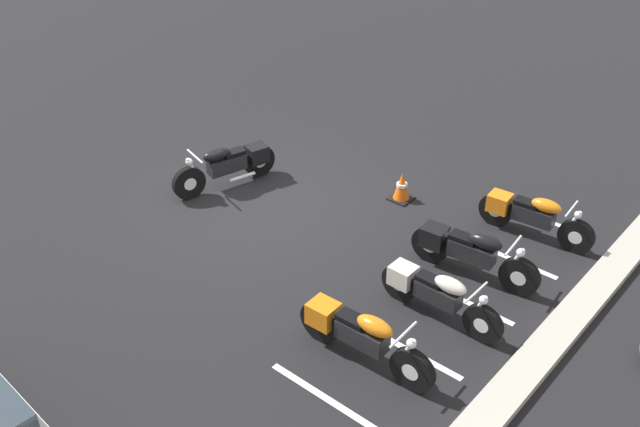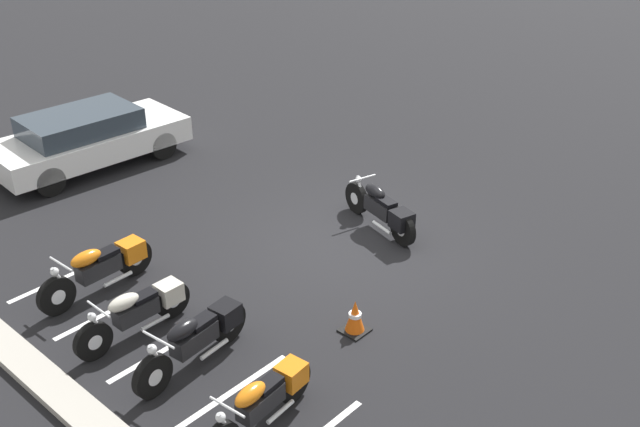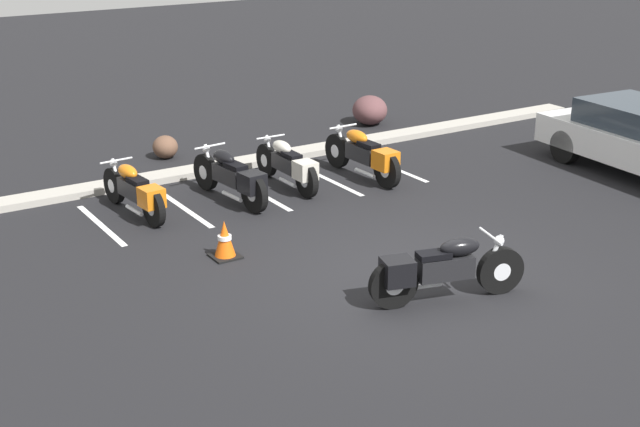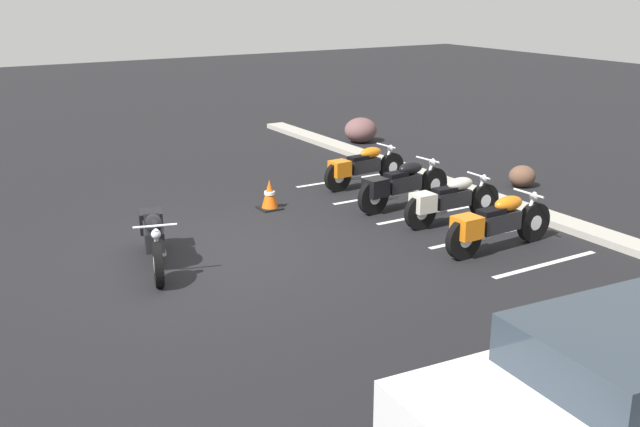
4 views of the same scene
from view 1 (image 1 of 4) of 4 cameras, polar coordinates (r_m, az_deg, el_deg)
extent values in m
plane|color=black|center=(13.83, -4.86, 0.91)|extent=(60.00, 60.00, 0.00)
cylinder|color=black|center=(13.94, -9.95, 2.31)|extent=(0.64, 0.28, 0.64)
cylinder|color=silver|center=(13.94, -9.95, 2.31)|extent=(0.27, 0.18, 0.24)
cylinder|color=black|center=(14.51, -4.65, 4.03)|extent=(0.64, 0.28, 0.64)
cylinder|color=silver|center=(14.51, -4.65, 4.03)|extent=(0.27, 0.18, 0.24)
cube|color=black|center=(14.16, -7.12, 3.75)|extent=(0.78, 0.45, 0.29)
ellipsoid|color=black|center=(13.96, -7.89, 4.46)|extent=(0.59, 0.38, 0.23)
cube|color=black|center=(14.13, -6.59, 4.62)|extent=(0.47, 0.34, 0.08)
cube|color=black|center=(14.41, -4.85, 4.58)|extent=(0.46, 0.44, 0.33)
cylinder|color=silver|center=(13.86, -9.62, 3.34)|extent=(0.26, 0.12, 0.51)
cylinder|color=silver|center=(13.76, -9.50, 4.32)|extent=(0.19, 0.59, 0.03)
sphere|color=silver|center=(13.75, -9.94, 3.89)|extent=(0.14, 0.14, 0.14)
cylinder|color=silver|center=(14.29, -5.93, 2.80)|extent=(0.53, 0.21, 0.07)
cylinder|color=black|center=(13.01, 18.93, -1.66)|extent=(0.16, 0.61, 0.61)
cylinder|color=silver|center=(13.01, 18.93, -1.66)|extent=(0.14, 0.24, 0.23)
cylinder|color=black|center=(13.34, 13.25, 0.30)|extent=(0.16, 0.61, 0.61)
cylinder|color=silver|center=(13.34, 13.25, 0.30)|extent=(0.14, 0.24, 0.23)
cube|color=black|center=(13.10, 15.96, -0.10)|extent=(0.32, 0.72, 0.28)
ellipsoid|color=orange|center=(12.92, 16.87, 0.56)|extent=(0.28, 0.53, 0.22)
cube|color=black|center=(13.04, 15.45, 0.79)|extent=(0.25, 0.42, 0.07)
cube|color=orange|center=(13.24, 13.52, 0.84)|extent=(0.36, 0.39, 0.31)
cylinder|color=silver|center=(12.90, 18.67, -0.63)|extent=(0.08, 0.24, 0.49)
cylinder|color=silver|center=(12.79, 18.62, 0.34)|extent=(0.57, 0.08, 0.03)
sphere|color=silver|center=(12.80, 19.06, -0.10)|extent=(0.13, 0.13, 0.13)
cylinder|color=silver|center=(13.40, 15.09, -0.53)|extent=(0.11, 0.51, 0.06)
cylinder|color=black|center=(11.80, 14.96, -4.67)|extent=(0.18, 0.65, 0.64)
cylinder|color=silver|center=(11.80, 14.96, -4.67)|extent=(0.15, 0.26, 0.24)
cylinder|color=black|center=(12.22, 8.42, -2.32)|extent=(0.18, 0.65, 0.64)
cylinder|color=silver|center=(12.22, 8.42, -2.32)|extent=(0.15, 0.26, 0.24)
cube|color=black|center=(11.92, 11.49, -2.84)|extent=(0.35, 0.77, 0.29)
ellipsoid|color=black|center=(11.71, 12.49, -2.10)|extent=(0.31, 0.57, 0.23)
cube|color=black|center=(11.85, 10.87, -1.81)|extent=(0.28, 0.45, 0.08)
cube|color=black|center=(12.11, 8.69, -1.72)|extent=(0.39, 0.42, 0.33)
cylinder|color=silver|center=(11.67, 14.60, -3.50)|extent=(0.08, 0.26, 0.52)
cylinder|color=silver|center=(11.54, 14.51, -2.39)|extent=(0.61, 0.10, 0.04)
sphere|color=silver|center=(11.56, 15.03, -2.90)|extent=(0.14, 0.14, 0.14)
cylinder|color=silver|center=(12.26, 10.58, -3.27)|extent=(0.12, 0.54, 0.07)
cylinder|color=black|center=(10.84, 12.31, -8.21)|extent=(0.12, 0.61, 0.61)
cylinder|color=silver|center=(10.84, 12.31, -8.21)|extent=(0.12, 0.23, 0.23)
cylinder|color=black|center=(11.38, 6.11, -5.25)|extent=(0.12, 0.61, 0.61)
cylinder|color=silver|center=(11.38, 6.11, -5.25)|extent=(0.12, 0.23, 0.23)
cube|color=black|center=(11.02, 8.98, -6.05)|extent=(0.26, 0.70, 0.28)
ellipsoid|color=beige|center=(10.80, 9.91, -5.41)|extent=(0.24, 0.52, 0.22)
cube|color=black|center=(10.97, 8.38, -4.98)|extent=(0.22, 0.41, 0.07)
cube|color=beige|center=(11.26, 6.35, -4.68)|extent=(0.33, 0.37, 0.31)
cylinder|color=silver|center=(10.73, 11.95, -7.00)|extent=(0.06, 0.24, 0.49)
cylinder|color=silver|center=(10.60, 11.84, -5.89)|extent=(0.57, 0.04, 0.03)
sphere|color=silver|center=(10.60, 12.35, -6.45)|extent=(0.13, 0.13, 0.13)
cylinder|color=silver|center=(11.37, 8.25, -6.36)|extent=(0.07, 0.51, 0.06)
cylinder|color=black|center=(9.98, 7.05, -11.75)|extent=(0.14, 0.65, 0.65)
cylinder|color=silver|center=(9.98, 7.05, -11.75)|extent=(0.13, 0.25, 0.25)
cylinder|color=black|center=(10.60, 0.04, -8.23)|extent=(0.14, 0.65, 0.65)
cylinder|color=silver|center=(10.60, 0.04, -8.23)|extent=(0.13, 0.25, 0.25)
cube|color=black|center=(10.19, 3.22, -9.23)|extent=(0.30, 0.75, 0.29)
ellipsoid|color=orange|center=(9.93, 4.20, -8.56)|extent=(0.27, 0.56, 0.24)
cube|color=black|center=(10.13, 2.48, -8.02)|extent=(0.25, 0.44, 0.08)
cube|color=orange|center=(10.46, 0.26, -7.61)|extent=(0.37, 0.40, 0.33)
cylinder|color=silver|center=(9.85, 6.57, -10.40)|extent=(0.07, 0.26, 0.52)
cylinder|color=silver|center=(9.70, 6.37, -9.16)|extent=(0.61, 0.06, 0.04)
sphere|color=silver|center=(9.70, 6.98, -9.81)|extent=(0.14, 0.14, 0.14)
cylinder|color=silver|center=(10.57, 2.52, -9.47)|extent=(0.09, 0.54, 0.07)
cube|color=#A8A399|center=(11.21, 17.30, -9.16)|extent=(18.00, 0.50, 0.12)
cube|color=black|center=(13.93, 6.19, 1.16)|extent=(0.40, 0.40, 0.03)
cone|color=#EA590F|center=(13.79, 6.25, 2.09)|extent=(0.32, 0.32, 0.56)
cylinder|color=white|center=(13.78, 6.26, 2.19)|extent=(0.20, 0.20, 0.06)
cube|color=white|center=(13.89, 16.27, -0.27)|extent=(0.10, 2.10, 0.00)
cube|color=white|center=(12.78, 13.43, -2.97)|extent=(0.10, 2.10, 0.00)
cube|color=white|center=(11.74, 10.03, -6.14)|extent=(0.10, 2.10, 0.00)
cube|color=white|center=(10.79, 5.96, -9.88)|extent=(0.10, 2.10, 0.00)
cube|color=white|center=(9.96, 1.03, -14.22)|extent=(0.10, 2.10, 0.00)
camera|label=2|loc=(15.88, 47.80, 22.73)|focal=42.00mm
camera|label=3|loc=(23.04, -9.30, 26.79)|focal=50.00mm
camera|label=4|loc=(13.08, -55.87, 3.78)|focal=42.00mm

